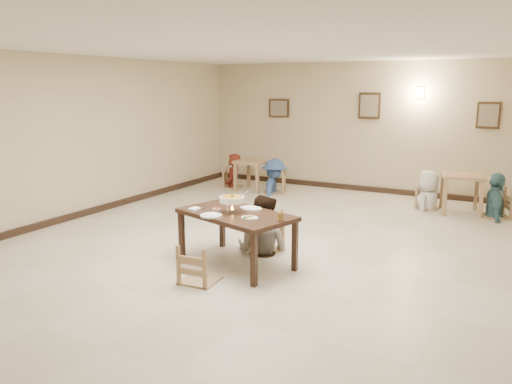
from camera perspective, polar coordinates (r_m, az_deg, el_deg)
The scene contains 31 objects.
floor at distance 7.65m, azimuth 1.04°, elevation -6.57°, with size 10.00×10.00×0.00m, color beige.
ceiling at distance 7.28m, azimuth 1.13°, elevation 16.45°, with size 10.00×10.00×0.00m, color silver.
wall_back at distance 11.95m, azimuth 12.31°, elevation 7.22°, with size 10.00×10.00×0.00m, color #C9B590.
wall_left at distance 9.81m, azimuth -20.24°, elevation 5.78°, with size 10.00×10.00×0.00m, color #C9B590.
baseboard_back at distance 12.12m, azimuth 11.97°, elevation 0.41°, with size 8.00×0.06×0.12m, color black.
baseboard_left at distance 10.03m, azimuth -19.53°, elevation -2.42°, with size 0.06×10.00×0.12m, color black.
picture_a at distance 12.68m, azimuth 2.63°, elevation 9.54°, with size 0.55×0.04×0.45m.
picture_b at distance 11.85m, azimuth 12.83°, elevation 9.58°, with size 0.50×0.04×0.60m.
picture_c at distance 11.43m, azimuth 25.03°, elevation 7.94°, with size 0.45×0.04×0.55m.
wall_sconce at distance 11.60m, azimuth 18.22°, elevation 10.73°, with size 0.16×0.05×0.22m, color #FFD88C.
main_table at distance 6.84m, azimuth -2.29°, elevation -3.01°, with size 1.77×1.30×0.74m.
chair_far at distance 7.47m, azimuth 1.09°, elevation -3.32°, with size 0.43×0.43×0.92m.
chair_near at distance 6.33m, azimuth -6.51°, elevation -6.10°, with size 0.45×0.45×0.95m.
main_diner at distance 7.34m, azimuth 0.72°, elevation -0.35°, with size 0.84×0.66×1.73m, color gray.
curry_warmer at distance 6.80m, azimuth -2.75°, elevation -0.86°, with size 0.38×0.34×0.31m.
rice_plate_far at distance 6.99m, azimuth -0.59°, elevation -1.87°, with size 0.32×0.32×0.07m.
rice_plate_near at distance 6.65m, azimuth -5.16°, elevation -2.65°, with size 0.29×0.29×0.07m.
fried_plate at distance 6.50m, azimuth -0.75°, elevation -2.92°, with size 0.23×0.23×0.05m.
chili_dish at distance 7.00m, azimuth -4.54°, elevation -1.93°, with size 0.11×0.11×0.02m.
napkin_cutlery at distance 7.01m, azimuth -7.03°, elevation -1.93°, with size 0.16×0.23×0.03m.
drink_glass at distance 6.39m, azimuth 2.83°, elevation -2.74°, with size 0.07×0.07×0.14m.
bg_table_left at distance 11.84m, azimuth -0.36°, elevation 2.99°, with size 0.74×0.74×0.72m.
bg_table_right at distance 10.50m, azimuth 22.50°, elevation 1.13°, with size 0.91×0.91×0.76m.
bg_chair_ll at distance 12.20m, azimuth -2.69°, elevation 2.64°, with size 0.43×0.43×0.92m.
bg_chair_lr at distance 11.55m, azimuth 2.14°, elevation 2.37°, with size 0.48×0.48×1.02m.
bg_chair_rl at distance 10.65m, azimuth 19.13°, elevation 0.49°, with size 0.41×0.41×0.88m.
bg_chair_rr at distance 10.42m, azimuth 25.79°, elevation 0.16°, with size 0.49×0.49×1.04m.
bg_diner_a at distance 12.14m, azimuth -2.70°, elevation 4.38°, with size 0.61×0.40×1.66m, color #571B13.
bg_diner_b at distance 11.50m, azimuth 2.15°, elevation 3.82°, with size 1.04×0.60×1.61m, color #43649C.
bg_diner_c at distance 10.59m, azimuth 19.26°, elevation 2.35°, with size 0.77×0.50×1.57m, color silver.
bg_diner_d at distance 10.36m, azimuth 25.96°, elevation 1.97°, with size 1.00×0.41×1.70m, color #43737E.
Camera 1 is at (3.35, -6.44, 2.43)m, focal length 35.00 mm.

